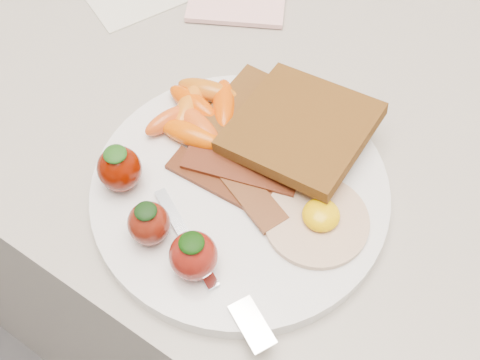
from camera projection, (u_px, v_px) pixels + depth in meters
The scene contains 9 objects.
counter at pixel (304, 286), 0.99m from camera, with size 2.00×0.60×0.90m, color gray.
plate at pixel (240, 191), 0.55m from camera, with size 0.27×0.27×0.02m, color white.
toast_lower at pixel (263, 122), 0.57m from camera, with size 0.10×0.10×0.01m, color #36230D.
toast_upper at pixel (301, 128), 0.55m from camera, with size 0.12×0.12×0.01m, color #3D2406.
fried_egg at pixel (318, 219), 0.52m from camera, with size 0.11×0.11×0.02m.
bacon_strips at pixel (234, 179), 0.54m from camera, with size 0.12×0.07×0.01m.
baby_carrots at pixel (198, 112), 0.58m from camera, with size 0.09×0.11×0.02m.
strawberries at pixel (153, 214), 0.50m from camera, with size 0.14×0.07×0.05m.
fork at pixel (214, 275), 0.49m from camera, with size 0.16×0.08×0.00m.
Camera 1 is at (0.13, 1.31, 1.37)m, focal length 45.00 mm.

